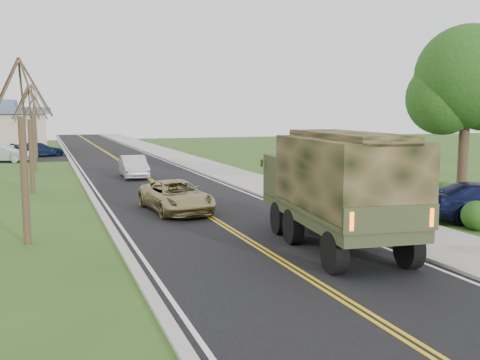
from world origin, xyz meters
TOP-DOWN VIEW (x-y plane):
  - ground at (0.00, 0.00)m, footprint 160.00×160.00m
  - road at (0.00, 40.00)m, footprint 8.00×120.00m
  - curb_right at (4.15, 40.00)m, footprint 0.30×120.00m
  - sidewalk_right at (5.90, 40.00)m, footprint 3.20×120.00m
  - curb_left at (-4.15, 40.00)m, footprint 0.30×120.00m
  - leafy_tree at (11.00, 10.01)m, footprint 4.83×4.50m
  - bare_tree_a at (-7.00, 10.00)m, footprint 1.93×2.26m
  - bare_tree_b at (-7.00, 22.00)m, footprint 1.83×2.14m
  - bare_tree_c at (-7.00, 34.00)m, footprint 2.04×2.39m
  - bare_tree_d at (-7.00, 46.00)m, footprint 1.88×2.20m
  - military_truck at (2.25, 5.97)m, footprint 3.49×7.75m
  - suv_champagne at (-1.03, 13.96)m, footprint 2.71×5.09m
  - sedan_silver at (-0.80, 26.91)m, footprint 1.68×4.48m
  - lot_car_silver at (-9.72, 42.00)m, footprint 4.87×3.12m
  - lot_car_navy at (-6.82, 46.98)m, footprint 5.25×3.52m

SIDE VIEW (x-z plane):
  - ground at x=0.00m, z-range 0.00..0.00m
  - road at x=0.00m, z-range 0.00..0.01m
  - sidewalk_right at x=5.90m, z-range 0.00..0.10m
  - curb_left at x=-4.15m, z-range 0.00..0.10m
  - curb_right at x=4.15m, z-range 0.00..0.12m
  - suv_champagne at x=-1.03m, z-range 0.00..1.36m
  - lot_car_navy at x=-6.82m, z-range 0.00..1.41m
  - sedan_silver at x=-0.80m, z-range 0.00..1.46m
  - lot_car_silver at x=-9.72m, z-range 0.00..1.52m
  - military_truck at x=2.25m, z-range 0.27..4.01m
  - bare_tree_b at x=-7.00m, z-range -0.39..5.34m
  - bare_tree_d at x=-7.00m, z-range -0.40..5.50m
  - bare_tree_a at x=-7.00m, z-range -0.41..5.66m
  - bare_tree_c at x=-7.00m, z-range -0.44..5.99m
  - leafy_tree at x=11.00m, z-range 1.44..9.54m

